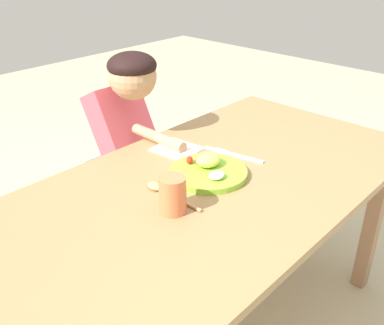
% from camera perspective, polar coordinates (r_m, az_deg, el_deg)
% --- Properties ---
extents(dining_table, '(1.47, 0.80, 0.68)m').
position_cam_1_polar(dining_table, '(1.44, 3.03, -4.96)').
color(dining_table, '#9A754A').
rests_on(dining_table, ground_plane).
extents(plate, '(0.25, 0.25, 0.06)m').
position_cam_1_polar(plate, '(1.41, 2.18, -1.01)').
color(plate, '#85C235').
rests_on(plate, dining_table).
extents(fork, '(0.06, 0.23, 0.01)m').
position_cam_1_polar(fork, '(1.55, 5.38, 1.03)').
color(fork, silver).
rests_on(fork, dining_table).
extents(spoon, '(0.04, 0.22, 0.02)m').
position_cam_1_polar(spoon, '(1.32, -3.83, -3.62)').
color(spoon, tan).
rests_on(spoon, dining_table).
extents(drinking_cup, '(0.08, 0.08, 0.11)m').
position_cam_1_polar(drinking_cup, '(1.21, -2.53, -4.17)').
color(drinking_cup, '#DE7245').
rests_on(drinking_cup, dining_table).
extents(person, '(0.21, 0.47, 1.00)m').
position_cam_1_polar(person, '(1.84, -8.78, 1.20)').
color(person, '#403A6F').
rests_on(person, ground_plane).
extents(napkin, '(0.15, 0.16, 0.00)m').
position_cam_1_polar(napkin, '(1.59, -1.97, 1.77)').
color(napkin, white).
rests_on(napkin, dining_table).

